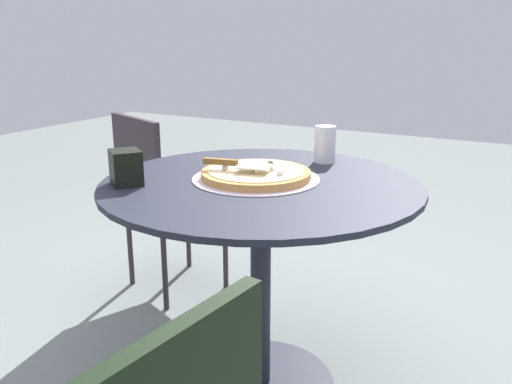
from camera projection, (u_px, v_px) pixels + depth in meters
The scene contains 6 objects.
patio_table at pixel (261, 236), 1.68m from camera, with size 0.98×0.98×0.72m.
pizza_on_tray at pixel (256, 175), 1.65m from camera, with size 0.39×0.39×0.05m.
pizza_server at pixel (236, 164), 1.63m from camera, with size 0.10×0.22×0.02m.
drinking_cup at pixel (325, 144), 1.86m from camera, with size 0.07×0.07×0.13m, color white.
napkin_dispenser at pixel (126, 167), 1.58m from camera, with size 0.09×0.08×0.10m, color black.
patio_chair_far at pixel (161, 189), 2.38m from camera, with size 0.50×0.50×0.82m.
Camera 1 is at (-1.39, -0.75, 1.15)m, focal length 37.65 mm.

